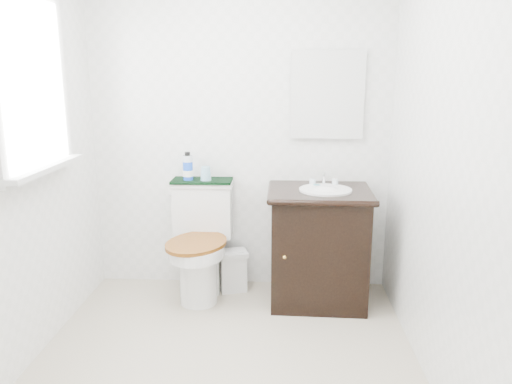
# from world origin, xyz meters

# --- Properties ---
(floor) EXTENTS (2.40, 2.40, 0.00)m
(floor) POSITION_xyz_m (0.00, 0.00, 0.00)
(floor) COLOR beige
(floor) RESTS_ON ground
(wall_back) EXTENTS (2.40, 0.00, 2.40)m
(wall_back) POSITION_xyz_m (0.00, 1.20, 1.20)
(wall_back) COLOR white
(wall_back) RESTS_ON ground
(wall_front) EXTENTS (2.40, 0.00, 2.40)m
(wall_front) POSITION_xyz_m (0.00, -1.20, 1.20)
(wall_front) COLOR white
(wall_front) RESTS_ON ground
(wall_left) EXTENTS (0.00, 2.40, 2.40)m
(wall_left) POSITION_xyz_m (-1.10, 0.00, 1.20)
(wall_left) COLOR white
(wall_left) RESTS_ON ground
(wall_right) EXTENTS (0.00, 2.40, 2.40)m
(wall_right) POSITION_xyz_m (1.10, 0.00, 1.20)
(wall_right) COLOR white
(wall_right) RESTS_ON ground
(window) EXTENTS (0.02, 0.70, 0.90)m
(window) POSITION_xyz_m (-1.07, 0.25, 1.55)
(window) COLOR white
(window) RESTS_ON wall_left
(mirror) EXTENTS (0.50, 0.02, 0.60)m
(mirror) POSITION_xyz_m (0.63, 1.18, 1.45)
(mirror) COLOR silver
(mirror) RESTS_ON wall_back
(toilet) EXTENTS (0.51, 0.68, 0.83)m
(toilet) POSITION_xyz_m (-0.27, 0.97, 0.36)
(toilet) COLOR silver
(toilet) RESTS_ON floor
(vanity) EXTENTS (0.71, 0.61, 0.92)m
(vanity) POSITION_xyz_m (0.58, 0.90, 0.43)
(vanity) COLOR black
(vanity) RESTS_ON floor
(trash_bin) EXTENTS (0.25, 0.22, 0.31)m
(trash_bin) POSITION_xyz_m (-0.05, 1.04, 0.16)
(trash_bin) COLOR silver
(trash_bin) RESTS_ON floor
(towel) EXTENTS (0.44, 0.22, 0.02)m
(towel) POSITION_xyz_m (-0.27, 1.09, 0.83)
(towel) COLOR black
(towel) RESTS_ON toilet
(mouthwash_bottle) EXTENTS (0.07, 0.07, 0.21)m
(mouthwash_bottle) POSITION_xyz_m (-0.37, 1.07, 0.94)
(mouthwash_bottle) COLOR blue
(mouthwash_bottle) RESTS_ON towel
(cup) EXTENTS (0.08, 0.08, 0.10)m
(cup) POSITION_xyz_m (-0.24, 1.07, 0.89)
(cup) COLOR #7DB3CD
(cup) RESTS_ON towel
(soap_bar) EXTENTS (0.07, 0.04, 0.02)m
(soap_bar) POSITION_xyz_m (0.56, 1.00, 0.83)
(soap_bar) COLOR #19707B
(soap_bar) RESTS_ON vanity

